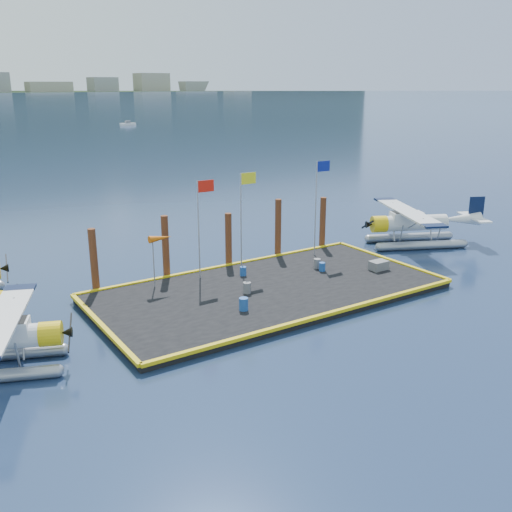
{
  "coord_description": "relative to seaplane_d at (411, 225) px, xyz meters",
  "views": [
    {
      "loc": [
        -17.79,
        -25.95,
        11.87
      ],
      "look_at": [
        0.45,
        2.0,
        1.77
      ],
      "focal_mm": 40.0,
      "sensor_mm": 36.0,
      "label": 1
    }
  ],
  "objects": [
    {
      "name": "piling_0",
      "position": [
        -23.55,
        2.61,
        0.41
      ],
      "size": [
        0.44,
        0.44,
        4.0
      ],
      "primitive_type": "cylinder",
      "color": "#4F2A16",
      "rests_on": "ground"
    },
    {
      "name": "piling_3",
      "position": [
        -10.55,
        2.61,
        0.56
      ],
      "size": [
        0.44,
        0.44,
        4.3
      ],
      "primitive_type": "cylinder",
      "color": "#4F2A16",
      "rests_on": "ground"
    },
    {
      "name": "drum_4",
      "position": [
        -10.3,
        -1.45,
        -0.87
      ],
      "size": [
        0.45,
        0.45,
        0.63
      ],
      "primitive_type": "cylinder",
      "color": "#5D5D62",
      "rests_on": "dock"
    },
    {
      "name": "seaplane_d",
      "position": [
        0.0,
        0.0,
        0.0
      ],
      "size": [
        9.48,
        9.93,
        3.65
      ],
      "rotation": [
        0.0,
        0.0,
        1.14
      ],
      "color": "gray",
      "rests_on": "ground"
    },
    {
      "name": "flagpole_blue",
      "position": [
        -8.35,
        1.01,
        3.1
      ],
      "size": [
        1.14,
        0.08,
        6.5
      ],
      "color": "#9B9BA3",
      "rests_on": "dock"
    },
    {
      "name": "drum_5",
      "position": [
        -15.09,
        -0.08,
        -0.91
      ],
      "size": [
        0.4,
        0.4,
        0.56
      ],
      "primitive_type": "cylinder",
      "color": "#1B4695",
      "rests_on": "dock"
    },
    {
      "name": "crate",
      "position": [
        -7.18,
        -3.85,
        -0.9
      ],
      "size": [
        1.16,
        0.78,
        0.58
      ],
      "primitive_type": "cube",
      "color": "#5D5D62",
      "rests_on": "dock"
    },
    {
      "name": "windsock",
      "position": [
        -20.07,
        1.01,
        1.64
      ],
      "size": [
        1.4,
        0.44,
        3.12
      ],
      "color": "#9B9BA3",
      "rests_on": "dock"
    },
    {
      "name": "dock",
      "position": [
        -15.05,
        -2.79,
        -1.39
      ],
      "size": [
        20.0,
        10.0,
        0.4
      ],
      "primitive_type": "cube",
      "color": "black",
      "rests_on": "ground"
    },
    {
      "name": "drum_3",
      "position": [
        -18.08,
        -4.93,
        -0.85
      ],
      "size": [
        0.48,
        0.48,
        0.68
      ],
      "primitive_type": "cylinder",
      "color": "#1B4695",
      "rests_on": "dock"
    },
    {
      "name": "drum_0",
      "position": [
        -16.56,
        -2.85,
        -0.87
      ],
      "size": [
        0.45,
        0.45,
        0.64
      ],
      "primitive_type": "cylinder",
      "color": "#5D5D62",
      "rests_on": "dock"
    },
    {
      "name": "flagpole_yellow",
      "position": [
        -14.35,
        1.01,
        2.92
      ],
      "size": [
        1.14,
        0.08,
        6.2
      ],
      "color": "#9B9BA3",
      "rests_on": "dock"
    },
    {
      "name": "flagpole_red",
      "position": [
        -17.34,
        1.01,
        2.81
      ],
      "size": [
        1.14,
        0.08,
        6.0
      ],
      "color": "#9B9BA3",
      "rests_on": "dock"
    },
    {
      "name": "piling_1",
      "position": [
        -19.05,
        2.61,
        0.51
      ],
      "size": [
        0.44,
        0.44,
        4.2
      ],
      "primitive_type": "cylinder",
      "color": "#4F2A16",
      "rests_on": "ground"
    },
    {
      "name": "piling_4",
      "position": [
        -6.55,
        2.61,
        0.41
      ],
      "size": [
        0.44,
        0.44,
        4.0
      ],
      "primitive_type": "cylinder",
      "color": "#4F2A16",
      "rests_on": "ground"
    },
    {
      "name": "drum_2",
      "position": [
        -10.4,
        -2.09,
        -0.91
      ],
      "size": [
        0.4,
        0.4,
        0.56
      ],
      "primitive_type": "cylinder",
      "color": "#1B4695",
      "rests_on": "dock"
    },
    {
      "name": "piling_2",
      "position": [
        -14.55,
        2.61,
        0.31
      ],
      "size": [
        0.44,
        0.44,
        3.8
      ],
      "primitive_type": "cylinder",
      "color": "#4F2A16",
      "rests_on": "ground"
    },
    {
      "name": "dock_bumpers",
      "position": [
        -15.05,
        -2.79,
        -1.1
      ],
      "size": [
        20.25,
        10.25,
        0.18
      ],
      "primitive_type": null,
      "color": "gold",
      "rests_on": "dock"
    },
    {
      "name": "ground",
      "position": [
        -15.05,
        -2.79,
        -1.59
      ],
      "size": [
        4000.0,
        4000.0,
        0.0
      ],
      "primitive_type": "plane",
      "color": "#172547",
      "rests_on": "ground"
    }
  ]
}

